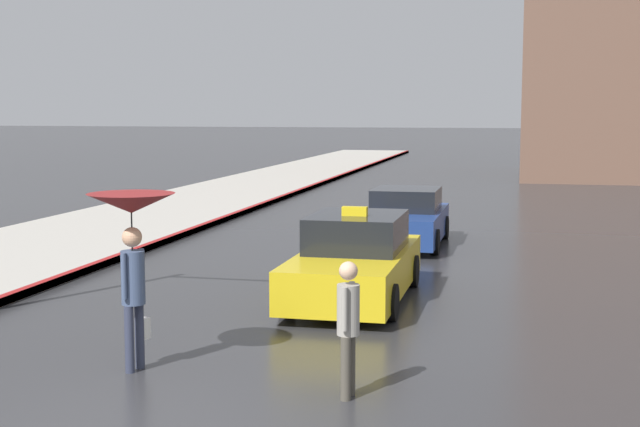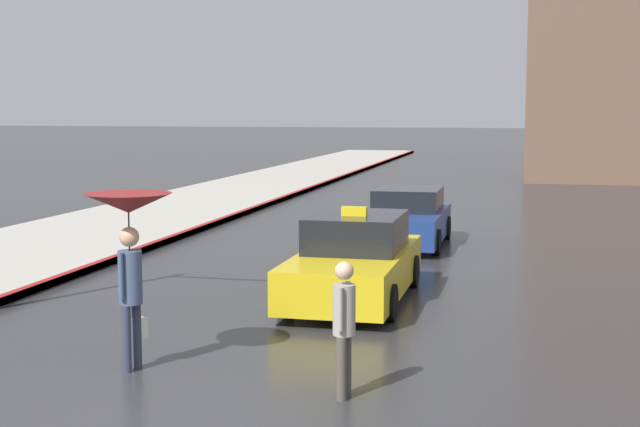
{
  "view_description": "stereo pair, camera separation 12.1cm",
  "coord_description": "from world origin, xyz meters",
  "px_view_note": "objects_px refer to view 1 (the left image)",
  "views": [
    {
      "loc": [
        4.06,
        -8.21,
        3.36
      ],
      "look_at": [
        0.36,
        7.97,
        1.4
      ],
      "focal_mm": 50.0,
      "sensor_mm": 36.0,
      "label": 1
    },
    {
      "loc": [
        4.18,
        -8.19,
        3.36
      ],
      "look_at": [
        0.36,
        7.97,
        1.4
      ],
      "focal_mm": 50.0,
      "sensor_mm": 36.0,
      "label": 2
    }
  ],
  "objects_px": {
    "sedan_red": "(405,219)",
    "pedestrian_man": "(348,320)",
    "taxi": "(355,261)",
    "pedestrian_with_umbrella": "(132,226)"
  },
  "relations": [
    {
      "from": "sedan_red",
      "to": "pedestrian_with_umbrella",
      "type": "bearing_deg",
      "value": 79.95
    },
    {
      "from": "sedan_red",
      "to": "pedestrian_man",
      "type": "relative_size",
      "value": 2.56
    },
    {
      "from": "taxi",
      "to": "pedestrian_man",
      "type": "height_order",
      "value": "taxi"
    },
    {
      "from": "sedan_red",
      "to": "pedestrian_with_umbrella",
      "type": "height_order",
      "value": "pedestrian_with_umbrella"
    },
    {
      "from": "taxi",
      "to": "pedestrian_man",
      "type": "relative_size",
      "value": 2.83
    },
    {
      "from": "pedestrian_with_umbrella",
      "to": "taxi",
      "type": "bearing_deg",
      "value": -10.82
    },
    {
      "from": "sedan_red",
      "to": "pedestrian_with_umbrella",
      "type": "relative_size",
      "value": 1.8
    },
    {
      "from": "pedestrian_man",
      "to": "taxi",
      "type": "bearing_deg",
      "value": -167.09
    },
    {
      "from": "pedestrian_with_umbrella",
      "to": "pedestrian_man",
      "type": "distance_m",
      "value": 3.07
    },
    {
      "from": "sedan_red",
      "to": "pedestrian_man",
      "type": "bearing_deg",
      "value": 94.22
    }
  ]
}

